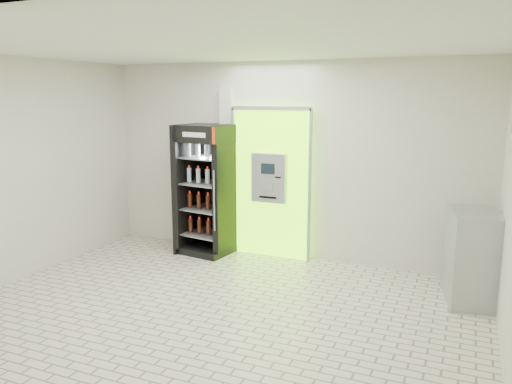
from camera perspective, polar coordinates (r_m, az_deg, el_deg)
The scene contains 6 objects.
ground at distance 5.87m, azimuth -5.31°, elevation -14.13°, with size 6.00×6.00×0.00m, color beige.
room_shell at distance 5.36m, azimuth -5.65°, elevation 4.01°, with size 6.00×6.00×6.00m.
atm_assembly at distance 7.71m, azimuth 1.79°, elevation 1.14°, with size 1.30×0.24×2.33m.
pillar at distance 8.03m, azimuth -3.30°, elevation 2.46°, with size 0.22×0.11×2.60m.
beverage_cooler at distance 7.93m, azimuth -5.63°, elevation -0.01°, with size 0.86×0.81×2.05m.
steel_cabinet at distance 6.64m, azimuth 23.51°, elevation -6.80°, with size 0.72×0.94×1.13m.
Camera 1 is at (2.57, -4.66, 2.49)m, focal length 35.00 mm.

